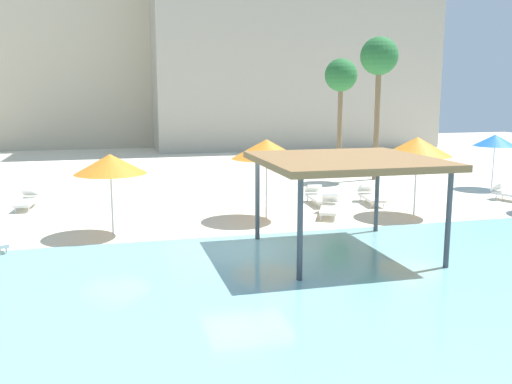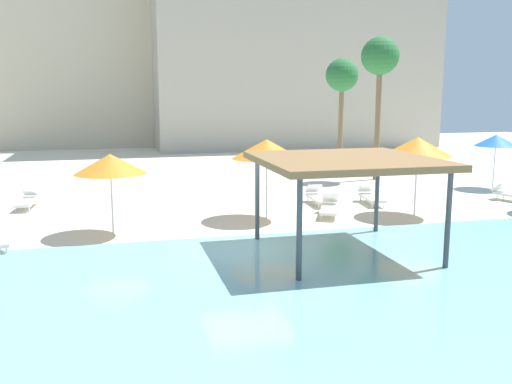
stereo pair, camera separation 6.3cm
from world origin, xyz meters
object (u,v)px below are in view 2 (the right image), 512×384
(beach_umbrella_orange_0, at_px, (267,149))
(lounge_chair_0, at_px, (318,196))
(lounge_chair_5, at_px, (330,207))
(lounge_chair_1, at_px, (28,199))
(beach_umbrella_orange_5, at_px, (418,147))
(lounge_chair_3, at_px, (371,196))
(shade_pavilion, at_px, (345,163))
(beach_umbrella_blue_2, at_px, (496,140))
(palm_tree_0, at_px, (380,60))
(beach_umbrella_orange_3, at_px, (110,164))
(palm_tree_1, at_px, (342,78))

(beach_umbrella_orange_0, height_order, lounge_chair_0, beach_umbrella_orange_0)
(beach_umbrella_orange_0, height_order, lounge_chair_5, beach_umbrella_orange_0)
(beach_umbrella_orange_0, distance_m, lounge_chair_1, 9.71)
(beach_umbrella_orange_5, xyz_separation_m, lounge_chair_5, (-3.04, 0.72, -2.19))
(lounge_chair_1, bearing_deg, lounge_chair_3, 84.39)
(shade_pavilion, height_order, lounge_chair_1, shade_pavilion)
(beach_umbrella_blue_2, bearing_deg, palm_tree_0, 135.93)
(shade_pavilion, bearing_deg, lounge_chair_1, 136.61)
(beach_umbrella_orange_3, bearing_deg, palm_tree_1, 44.71)
(beach_umbrella_blue_2, distance_m, beach_umbrella_orange_3, 17.85)
(palm_tree_0, bearing_deg, palm_tree_1, 90.92)
(beach_umbrella_blue_2, distance_m, beach_umbrella_orange_5, 7.87)
(shade_pavilion, bearing_deg, lounge_chair_5, 72.66)
(shade_pavilion, relative_size, beach_umbrella_orange_3, 1.81)
(shade_pavilion, relative_size, lounge_chair_1, 2.39)
(beach_umbrella_blue_2, height_order, palm_tree_1, palm_tree_1)
(shade_pavilion, relative_size, lounge_chair_3, 2.37)
(beach_umbrella_orange_0, bearing_deg, lounge_chair_1, 154.07)
(beach_umbrella_blue_2, xyz_separation_m, lounge_chair_3, (-7.16, -1.92, -1.92))
(palm_tree_0, bearing_deg, beach_umbrella_orange_3, -147.54)
(lounge_chair_0, xyz_separation_m, palm_tree_0, (5.22, 5.41, 5.70))
(lounge_chair_0, bearing_deg, lounge_chair_3, 81.37)
(shade_pavilion, height_order, beach_umbrella_blue_2, shade_pavilion)
(beach_umbrella_blue_2, distance_m, lounge_chair_1, 20.59)
(shade_pavilion, distance_m, lounge_chair_0, 7.37)
(beach_umbrella_orange_3, distance_m, palm_tree_0, 16.12)
(lounge_chair_0, height_order, palm_tree_0, palm_tree_0)
(lounge_chair_0, xyz_separation_m, lounge_chair_5, (-0.33, -2.12, 0.00))
(beach_umbrella_orange_5, distance_m, palm_tree_0, 9.31)
(lounge_chair_1, distance_m, palm_tree_0, 17.70)
(beach_umbrella_blue_2, height_order, lounge_chair_5, beach_umbrella_blue_2)
(palm_tree_0, distance_m, palm_tree_1, 4.67)
(beach_umbrella_blue_2, distance_m, palm_tree_1, 9.95)
(beach_umbrella_orange_0, xyz_separation_m, palm_tree_0, (7.92, 7.45, 3.54))
(lounge_chair_5, bearing_deg, lounge_chair_1, -86.68)
(beach_umbrella_orange_5, distance_m, palm_tree_1, 13.37)
(beach_umbrella_orange_5, bearing_deg, lounge_chair_0, 133.65)
(beach_umbrella_orange_5, height_order, palm_tree_0, palm_tree_0)
(beach_umbrella_orange_5, xyz_separation_m, lounge_chair_3, (-0.59, 2.41, -2.19))
(beach_umbrella_orange_0, bearing_deg, beach_umbrella_orange_5, -8.46)
(lounge_chair_3, bearing_deg, shade_pavilion, -24.73)
(beach_umbrella_orange_5, relative_size, lounge_chair_3, 1.47)
(beach_umbrella_orange_5, height_order, lounge_chair_3, beach_umbrella_orange_5)
(beach_umbrella_orange_0, xyz_separation_m, lounge_chair_3, (4.82, 1.60, -2.16))
(shade_pavilion, height_order, palm_tree_1, palm_tree_1)
(lounge_chair_0, bearing_deg, palm_tree_1, 155.71)
(shade_pavilion, relative_size, lounge_chair_0, 2.41)
(lounge_chair_1, relative_size, lounge_chair_5, 0.98)
(beach_umbrella_orange_3, height_order, lounge_chair_5, beach_umbrella_orange_3)
(shade_pavilion, bearing_deg, palm_tree_0, 60.16)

